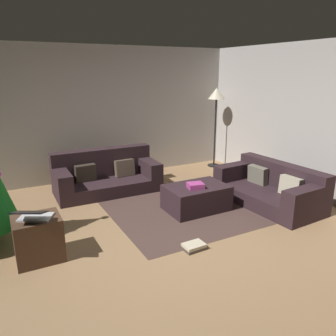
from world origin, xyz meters
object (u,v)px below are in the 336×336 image
object	(u,v)px
tv_remote	(200,184)
couch_left	(106,176)
side_table	(38,239)
couch_right	(271,188)
ottoman	(196,198)
laptop	(33,215)
gift_box	(195,186)
book_stack	(194,247)
corner_lamp	(216,100)

from	to	relation	value
tv_remote	couch_left	bearing A→B (deg)	124.73
side_table	couch_right	bearing A→B (deg)	0.22
ottoman	laptop	size ratio (longest dim) A/B	1.87
side_table	laptop	xyz separation A→B (m)	(-0.03, -0.05, 0.32)
couch_left	tv_remote	distance (m)	1.84
gift_box	laptop	xyz separation A→B (m)	(-2.35, -0.34, 0.14)
side_table	laptop	size ratio (longest dim) A/B	1.02
couch_right	ottoman	world-z (taller)	couch_right
gift_box	laptop	world-z (taller)	laptop
tv_remote	book_stack	world-z (taller)	tv_remote
couch_right	side_table	xyz separation A→B (m)	(-3.63, -0.01, 0.00)
book_stack	laptop	bearing A→B (deg)	160.40
side_table	corner_lamp	distance (m)	4.89
gift_box	laptop	bearing A→B (deg)	-171.81
ottoman	laptop	distance (m)	2.49
book_stack	tv_remote	bearing A→B (deg)	54.25
couch_left	side_table	xyz separation A→B (m)	(-1.42, -1.89, -0.02)
couch_left	corner_lamp	xyz separation A→B (m)	(2.71, 0.42, 1.22)
book_stack	gift_box	bearing A→B (deg)	57.24
couch_left	corner_lamp	world-z (taller)	corner_lamp
couch_left	side_table	world-z (taller)	couch_left
ottoman	side_table	bearing A→B (deg)	-171.27
side_table	corner_lamp	size ratio (longest dim) A/B	0.30
gift_box	tv_remote	xyz separation A→B (m)	(0.14, 0.09, -0.03)
couch_left	couch_right	size ratio (longest dim) A/B	1.04
laptop	corner_lamp	bearing A→B (deg)	29.61
couch_right	book_stack	bearing A→B (deg)	106.19
couch_left	laptop	world-z (taller)	couch_left
book_stack	side_table	bearing A→B (deg)	158.60
couch_left	laptop	distance (m)	2.44
couch_right	book_stack	size ratio (longest dim) A/B	6.09
side_table	laptop	distance (m)	0.32
ottoman	tv_remote	world-z (taller)	tv_remote
tv_remote	gift_box	bearing A→B (deg)	-146.10
couch_right	side_table	size ratio (longest dim) A/B	3.42
side_table	book_stack	xyz separation A→B (m)	(1.71, -0.67, -0.22)
ottoman	corner_lamp	world-z (taller)	corner_lamp
ottoman	book_stack	distance (m)	1.26
side_table	ottoman	bearing A→B (deg)	8.73
tv_remote	corner_lamp	bearing A→B (deg)	49.31
couch_left	book_stack	bearing A→B (deg)	97.40
couch_right	ottoman	size ratio (longest dim) A/B	1.87
gift_box	corner_lamp	size ratio (longest dim) A/B	0.13
gift_box	book_stack	distance (m)	1.20
laptop	book_stack	distance (m)	1.92
couch_right	side_table	world-z (taller)	couch_right
gift_box	side_table	world-z (taller)	side_table
couch_left	side_table	distance (m)	2.37
ottoman	side_table	size ratio (longest dim) A/B	1.83
couch_left	couch_right	world-z (taller)	couch_left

